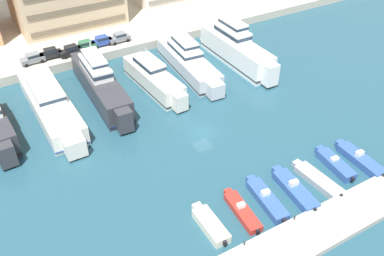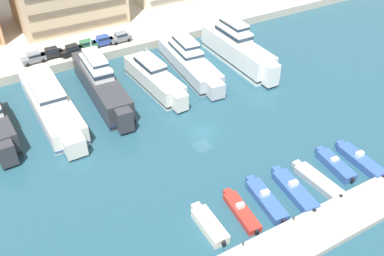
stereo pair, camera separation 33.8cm
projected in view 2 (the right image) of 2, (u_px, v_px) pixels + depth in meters
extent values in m
plane|color=#234C5B|center=(203.00, 132.00, 61.26)|extent=(400.00, 400.00, 0.00)
cube|color=#A8A399|center=(307.00, 236.00, 45.93)|extent=(120.00, 4.99, 0.73)
cube|color=#333338|center=(7.00, 154.00, 54.48)|extent=(2.23, 2.04, 3.10)
cube|color=silver|center=(52.00, 106.00, 63.91)|extent=(5.02, 19.57, 3.02)
cube|color=silver|center=(74.00, 145.00, 56.33)|extent=(2.73, 2.48, 2.57)
cube|color=#334C7F|center=(53.00, 111.00, 64.50)|extent=(5.07, 19.77, 0.24)
cube|color=white|center=(46.00, 89.00, 63.59)|extent=(3.89, 8.23, 1.42)
cube|color=#233342|center=(46.00, 88.00, 63.51)|extent=(3.94, 8.31, 0.51)
cylinder|color=silver|center=(42.00, 76.00, 63.48)|extent=(0.16, 0.16, 1.80)
cube|color=silver|center=(36.00, 80.00, 71.39)|extent=(4.20, 0.92, 0.20)
cube|color=#333338|center=(101.00, 86.00, 67.75)|extent=(4.87, 19.43, 3.85)
cube|color=#333338|center=(124.00, 120.00, 60.21)|extent=(2.28, 2.09, 3.27)
cube|color=#192347|center=(102.00, 93.00, 68.50)|extent=(4.92, 19.62, 0.24)
cube|color=white|center=(96.00, 67.00, 67.12)|extent=(3.48, 8.22, 1.70)
cube|color=#233342|center=(96.00, 66.00, 67.02)|extent=(3.52, 8.31, 0.61)
cube|color=white|center=(95.00, 59.00, 66.28)|extent=(2.71, 6.42, 1.11)
cube|color=#233342|center=(95.00, 58.00, 66.21)|extent=(2.75, 6.48, 0.40)
cylinder|color=silver|center=(91.00, 47.00, 66.27)|extent=(0.16, 0.16, 1.80)
cube|color=#333338|center=(84.00, 64.00, 75.44)|extent=(3.43, 1.06, 0.20)
cube|color=silver|center=(154.00, 79.00, 70.08)|extent=(4.55, 14.54, 3.17)
cube|color=silver|center=(180.00, 101.00, 64.66)|extent=(2.16, 1.99, 2.69)
cube|color=black|center=(154.00, 85.00, 70.69)|extent=(4.59, 14.68, 0.24)
cube|color=white|center=(150.00, 64.00, 69.40)|extent=(3.26, 6.18, 1.51)
cube|color=#233342|center=(150.00, 63.00, 69.31)|extent=(3.30, 6.24, 0.54)
cylinder|color=silver|center=(147.00, 53.00, 69.01)|extent=(0.16, 0.16, 1.80)
cube|color=silver|center=(133.00, 65.00, 75.61)|extent=(3.23, 1.08, 0.20)
cube|color=silver|center=(189.00, 64.00, 74.79)|extent=(5.75, 17.83, 2.82)
cube|color=silver|center=(216.00, 90.00, 67.69)|extent=(2.62, 2.41, 2.40)
cube|color=black|center=(189.00, 68.00, 75.34)|extent=(5.81, 18.01, 0.24)
cube|color=white|center=(186.00, 50.00, 74.47)|extent=(4.02, 7.61, 1.39)
cube|color=#233342|center=(186.00, 49.00, 74.39)|extent=(4.07, 7.68, 0.50)
cube|color=white|center=(186.00, 42.00, 73.67)|extent=(3.14, 5.93, 1.29)
cube|color=#233342|center=(186.00, 42.00, 73.59)|extent=(3.18, 5.99, 0.47)
cylinder|color=silver|center=(183.00, 32.00, 73.54)|extent=(0.16, 0.16, 1.80)
cube|color=silver|center=(168.00, 46.00, 81.82)|extent=(3.86, 1.18, 0.20)
cube|color=white|center=(237.00, 52.00, 76.84)|extent=(4.09, 17.68, 4.32)
cube|color=white|center=(271.00, 74.00, 70.01)|extent=(2.24, 2.04, 3.68)
cube|color=black|center=(236.00, 59.00, 77.68)|extent=(4.13, 17.85, 0.24)
cube|color=white|center=(234.00, 33.00, 75.93)|extent=(3.19, 7.43, 1.79)
cube|color=#233342|center=(234.00, 32.00, 75.82)|extent=(3.23, 7.50, 0.64)
cube|color=white|center=(234.00, 25.00, 74.99)|extent=(2.48, 5.79, 1.33)
cube|color=#233342|center=(234.00, 24.00, 74.91)|extent=(2.52, 5.85, 0.48)
cylinder|color=silver|center=(231.00, 14.00, 74.83)|extent=(0.16, 0.16, 1.80)
cube|color=white|center=(209.00, 37.00, 83.86)|extent=(3.47, 0.90, 0.20)
cube|color=beige|center=(210.00, 226.00, 46.78)|extent=(2.00, 5.29, 1.09)
cube|color=beige|center=(197.00, 208.00, 48.89)|extent=(1.06, 0.87, 0.93)
cube|color=silver|center=(208.00, 218.00, 46.56)|extent=(1.06, 0.62, 0.57)
cube|color=#283847|center=(207.00, 216.00, 46.70)|extent=(0.95, 0.10, 0.34)
cube|color=black|center=(224.00, 243.00, 44.72)|extent=(0.37, 0.29, 0.60)
cube|color=red|center=(242.00, 212.00, 48.53)|extent=(2.21, 6.26, 0.84)
cube|color=red|center=(228.00, 193.00, 51.00)|extent=(0.96, 0.81, 0.72)
cube|color=silver|center=(240.00, 205.00, 48.46)|extent=(0.95, 0.68, 0.49)
cube|color=#283847|center=(239.00, 203.00, 48.62)|extent=(0.82, 0.16, 0.30)
cube|color=black|center=(257.00, 232.00, 46.07)|extent=(0.39, 0.31, 0.60)
cube|color=#33569E|center=(266.00, 201.00, 49.89)|extent=(2.62, 6.89, 0.98)
cube|color=#33569E|center=(251.00, 180.00, 52.63)|extent=(1.11, 0.95, 0.84)
cube|color=silver|center=(265.00, 193.00, 49.80)|extent=(1.08, 0.71, 0.56)
cube|color=#283847|center=(264.00, 191.00, 49.95)|extent=(0.93, 0.19, 0.34)
cube|color=black|center=(283.00, 221.00, 47.20)|extent=(0.39, 0.32, 0.60)
cube|color=#33569E|center=(295.00, 191.00, 51.11)|extent=(2.72, 7.16, 1.00)
cube|color=#33569E|center=(277.00, 171.00, 53.96)|extent=(1.20, 1.02, 0.85)
cube|color=silver|center=(293.00, 183.00, 51.01)|extent=(1.17, 0.71, 0.60)
cube|color=#283847|center=(292.00, 181.00, 51.17)|extent=(1.01, 0.18, 0.36)
cube|color=black|center=(314.00, 211.00, 48.34)|extent=(0.39, 0.32, 0.60)
cube|color=#9EA3A8|center=(318.00, 181.00, 52.59)|extent=(2.41, 6.65, 0.84)
cube|color=#9EA3A8|center=(297.00, 165.00, 55.03)|extent=(1.15, 0.97, 0.72)
cube|color=black|center=(341.00, 197.00, 50.20)|extent=(0.38, 0.30, 0.60)
cube|color=#33569E|center=(336.00, 166.00, 54.69)|extent=(2.40, 5.98, 1.09)
cube|color=#33569E|center=(320.00, 151.00, 57.08)|extent=(1.07, 0.91, 0.93)
cube|color=silver|center=(335.00, 159.00, 54.57)|extent=(1.05, 0.70, 0.37)
cube|color=#283847|center=(334.00, 158.00, 54.74)|extent=(0.90, 0.17, 0.22)
cube|color=black|center=(353.00, 180.00, 52.34)|extent=(0.39, 0.32, 0.60)
cube|color=#33569E|center=(361.00, 161.00, 55.45)|extent=(2.21, 6.97, 1.01)
cube|color=#33569E|center=(340.00, 145.00, 58.17)|extent=(1.10, 0.91, 0.86)
cube|color=silver|center=(360.00, 154.00, 55.33)|extent=(1.09, 0.64, 0.60)
cube|color=#283847|center=(358.00, 152.00, 55.48)|extent=(0.97, 0.12, 0.36)
cube|color=black|center=(383.00, 177.00, 52.79)|extent=(0.37, 0.29, 0.60)
cube|color=slate|center=(34.00, 59.00, 74.15)|extent=(4.19, 1.93, 0.80)
cube|color=slate|center=(34.00, 55.00, 73.77)|extent=(2.18, 1.67, 0.68)
cube|color=#1E2833|center=(34.00, 55.00, 73.77)|extent=(2.14, 1.69, 0.37)
cylinder|color=black|center=(28.00, 65.00, 73.23)|extent=(0.65, 0.26, 0.64)
cylinder|color=black|center=(25.00, 61.00, 74.36)|extent=(0.65, 0.26, 0.64)
cylinder|color=black|center=(43.00, 61.00, 74.41)|extent=(0.65, 0.26, 0.64)
cylinder|color=black|center=(40.00, 57.00, 75.55)|extent=(0.65, 0.26, 0.64)
cube|color=black|center=(51.00, 54.00, 75.63)|extent=(4.11, 1.73, 0.80)
cube|color=black|center=(51.00, 50.00, 75.25)|extent=(2.11, 1.58, 0.68)
cube|color=#1E2833|center=(51.00, 50.00, 75.25)|extent=(2.07, 1.59, 0.37)
cylinder|color=black|center=(45.00, 60.00, 74.74)|extent=(0.64, 0.22, 0.64)
cylinder|color=black|center=(43.00, 56.00, 75.91)|extent=(0.64, 0.22, 0.64)
cylinder|color=black|center=(61.00, 56.00, 75.83)|extent=(0.64, 0.22, 0.64)
cylinder|color=black|center=(58.00, 52.00, 77.00)|extent=(0.64, 0.22, 0.64)
cube|color=black|center=(72.00, 51.00, 76.52)|extent=(4.22, 2.01, 0.80)
cube|color=black|center=(72.00, 47.00, 76.14)|extent=(2.21, 1.72, 0.68)
cube|color=#1E2833|center=(72.00, 47.00, 76.14)|extent=(2.17, 1.73, 0.37)
cylinder|color=black|center=(67.00, 57.00, 75.58)|extent=(0.65, 0.27, 0.64)
cylinder|color=black|center=(63.00, 53.00, 76.71)|extent=(0.65, 0.27, 0.64)
cylinder|color=black|center=(81.00, 53.00, 76.80)|extent=(0.65, 0.27, 0.64)
cylinder|color=black|center=(78.00, 50.00, 77.93)|extent=(0.65, 0.27, 0.64)
cube|color=#2D6642|center=(86.00, 46.00, 78.06)|extent=(4.13, 1.78, 0.80)
cube|color=#2D6642|center=(86.00, 42.00, 77.68)|extent=(2.13, 1.60, 0.68)
cube|color=#1E2833|center=(86.00, 42.00, 77.68)|extent=(2.09, 1.62, 0.37)
cylinder|color=black|center=(81.00, 52.00, 77.16)|extent=(0.64, 0.23, 0.64)
cylinder|color=black|center=(78.00, 48.00, 78.33)|extent=(0.64, 0.23, 0.64)
cylinder|color=black|center=(95.00, 48.00, 78.28)|extent=(0.64, 0.23, 0.64)
cylinder|color=black|center=(92.00, 45.00, 79.45)|extent=(0.64, 0.23, 0.64)
cube|color=#28428E|center=(102.00, 42.00, 79.64)|extent=(4.11, 1.71, 0.80)
cube|color=#28428E|center=(103.00, 38.00, 79.25)|extent=(2.11, 1.57, 0.68)
cube|color=#1E2833|center=(103.00, 38.00, 79.25)|extent=(2.06, 1.58, 0.37)
cylinder|color=black|center=(97.00, 47.00, 78.74)|extent=(0.64, 0.22, 0.64)
cylinder|color=black|center=(94.00, 44.00, 79.92)|extent=(0.64, 0.22, 0.64)
cylinder|color=black|center=(111.00, 44.00, 79.83)|extent=(0.64, 0.22, 0.64)
cylinder|color=black|center=(108.00, 40.00, 81.01)|extent=(0.64, 0.22, 0.64)
cube|color=slate|center=(120.00, 38.00, 80.83)|extent=(4.18, 1.89, 0.80)
cube|color=slate|center=(121.00, 34.00, 80.45)|extent=(2.17, 1.66, 0.68)
cube|color=#1E2833|center=(121.00, 34.00, 80.45)|extent=(2.13, 1.67, 0.37)
cylinder|color=black|center=(116.00, 44.00, 79.91)|extent=(0.65, 0.25, 0.64)
cylinder|color=black|center=(112.00, 40.00, 81.06)|extent=(0.65, 0.25, 0.64)
cylinder|color=black|center=(129.00, 40.00, 81.08)|extent=(0.65, 0.25, 0.64)
cylinder|color=black|center=(125.00, 37.00, 82.22)|extent=(0.65, 0.25, 0.64)
cube|color=#6D5F4B|center=(81.00, 25.00, 83.39)|extent=(18.88, 0.24, 0.90)
cube|color=#6D5F4B|center=(79.00, 8.00, 81.37)|extent=(18.88, 0.24, 0.90)
cylinder|color=#2D2D33|center=(243.00, 244.00, 44.37)|extent=(0.18, 0.18, 0.45)
sphere|color=#2D2D33|center=(243.00, 242.00, 44.20)|extent=(0.20, 0.20, 0.20)
cylinder|color=#2D2D33|center=(294.00, 218.00, 47.11)|extent=(0.18, 0.18, 0.45)
sphere|color=#2D2D33|center=(294.00, 217.00, 46.93)|extent=(0.20, 0.20, 0.20)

